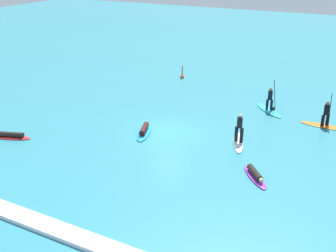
% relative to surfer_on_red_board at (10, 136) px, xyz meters
% --- Properties ---
extents(ground_plane, '(120.00, 120.00, 0.00)m').
position_rel_surfer_on_red_board_xyz_m(ground_plane, '(8.20, 5.15, -0.15)').
color(ground_plane, teal).
rests_on(ground_plane, ground).
extents(surfer_on_red_board, '(2.62, 1.48, 0.40)m').
position_rel_surfer_on_red_board_xyz_m(surfer_on_red_board, '(0.00, 0.00, 0.00)').
color(surfer_on_red_board, red).
rests_on(surfer_on_red_board, ground_plane).
extents(surfer_on_blue_board, '(1.70, 3.02, 0.46)m').
position_rel_surfer_on_red_board_xyz_m(surfer_on_blue_board, '(6.83, 4.55, 0.01)').
color(surfer_on_blue_board, '#1E8CD1').
rests_on(surfer_on_blue_board, ground_plane).
extents(surfer_on_white_board, '(1.57, 3.01, 1.84)m').
position_rel_surfer_on_red_board_xyz_m(surfer_on_white_board, '(12.58, 5.86, 0.32)').
color(surfer_on_white_board, white).
rests_on(surfer_on_white_board, ground_plane).
extents(surfer_on_purple_board, '(2.03, 2.29, 0.43)m').
position_rel_surfer_on_red_board_xyz_m(surfer_on_purple_board, '(14.70, 2.28, 0.01)').
color(surfer_on_purple_board, purple).
rests_on(surfer_on_purple_board, ground_plane).
extents(surfer_on_orange_board, '(3.08, 0.93, 2.31)m').
position_rel_surfer_on_red_board_xyz_m(surfer_on_orange_board, '(16.70, 10.93, 0.32)').
color(surfer_on_orange_board, orange).
rests_on(surfer_on_orange_board, ground_plane).
extents(surfer_on_teal_board, '(2.69, 2.62, 2.38)m').
position_rel_surfer_on_red_board_xyz_m(surfer_on_teal_board, '(12.72, 12.03, 0.22)').
color(surfer_on_teal_board, '#33C6CC').
rests_on(surfer_on_teal_board, ground_plane).
extents(marker_buoy, '(0.37, 0.37, 1.20)m').
position_rel_surfer_on_red_board_xyz_m(marker_buoy, '(3.50, 16.70, 0.03)').
color(marker_buoy, '#E55119').
rests_on(marker_buoy, ground_plane).
extents(wave_crest, '(23.93, 0.90, 0.18)m').
position_rel_surfer_on_red_board_xyz_m(wave_crest, '(8.20, -5.79, -0.06)').
color(wave_crest, white).
rests_on(wave_crest, ground_plane).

